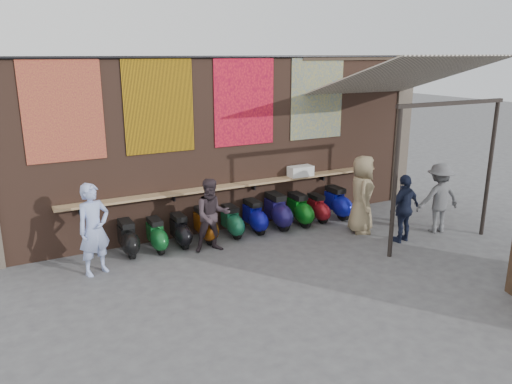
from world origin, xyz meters
TOP-DOWN VIEW (x-y plane):
  - ground at (0.00, 0.00)m, footprint 70.00×70.00m
  - brick_wall at (0.00, 2.70)m, footprint 10.00×0.40m
  - pier_right at (5.20, 2.70)m, footprint 0.50×0.50m
  - eating_counter at (0.00, 2.33)m, footprint 8.00×0.32m
  - shelf_box at (1.75, 2.30)m, footprint 0.62×0.31m
  - tapestry_redgold at (-3.60, 2.48)m, footprint 1.50×0.02m
  - tapestry_sun at (-1.70, 2.48)m, footprint 1.50×0.02m
  - tapestry_orange at (0.30, 2.48)m, footprint 1.50×0.02m
  - tapestry_multi at (2.30, 2.48)m, footprint 1.50×0.02m
  - hang_rail at (0.00, 2.47)m, footprint 9.50×0.06m
  - scooter_stool_0 at (-2.65, 2.01)m, footprint 0.34×0.76m
  - scooter_stool_1 at (-2.06, 1.96)m, footprint 0.33×0.73m
  - scooter_stool_2 at (-1.52, 1.99)m, footprint 0.33×0.73m
  - scooter_stool_3 at (-0.94, 2.00)m, footprint 0.36×0.79m
  - scooter_stool_4 at (-0.28, 2.01)m, footprint 0.33×0.74m
  - scooter_stool_5 at (0.31, 2.02)m, footprint 0.36×0.79m
  - scooter_stool_6 at (0.92, 2.01)m, footprint 0.39×0.88m
  - scooter_stool_7 at (1.52, 1.95)m, footprint 0.36×0.81m
  - scooter_stool_8 at (2.07, 1.98)m, footprint 0.32×0.70m
  - scooter_stool_9 at (2.66, 1.97)m, footprint 0.37×0.83m
  - diner_left at (-3.40, 1.40)m, footprint 0.75×0.62m
  - diner_right at (-1.01, 1.40)m, footprint 0.85×0.72m
  - shopper_navy at (2.95, -0.06)m, footprint 0.94×0.50m
  - shopper_grey at (4.11, 0.04)m, footprint 1.17×0.82m
  - shopper_tan at (2.52, 0.87)m, footprint 0.98×1.06m
  - awning_canvas at (3.50, 0.90)m, footprint 3.20×3.28m
  - awning_ledger at (3.50, 2.49)m, footprint 3.30×0.08m
  - awning_header at (3.50, -0.60)m, footprint 3.00×0.08m
  - awning_post_left at (2.10, -0.60)m, footprint 0.09×0.09m
  - awning_post_right at (4.90, -0.60)m, footprint 0.09×0.09m

SIDE VIEW (x-z plane):
  - ground at x=0.00m, z-range 0.00..0.00m
  - scooter_stool_8 at x=2.07m, z-range 0.00..0.67m
  - scooter_stool_2 at x=-1.52m, z-range 0.00..0.69m
  - scooter_stool_1 at x=-2.06m, z-range 0.00..0.69m
  - scooter_stool_4 at x=-0.28m, z-range 0.00..0.71m
  - scooter_stool_0 at x=-2.65m, z-range 0.00..0.72m
  - scooter_stool_5 at x=0.31m, z-range 0.00..0.75m
  - scooter_stool_3 at x=-0.94m, z-range 0.00..0.75m
  - scooter_stool_7 at x=1.52m, z-range 0.00..0.77m
  - scooter_stool_9 at x=2.66m, z-range 0.00..0.79m
  - scooter_stool_6 at x=0.92m, z-range 0.00..0.83m
  - shopper_navy at x=2.95m, z-range 0.00..1.53m
  - diner_right at x=-1.01m, z-range 0.00..1.57m
  - shopper_grey at x=4.11m, z-range 0.00..1.64m
  - diner_left at x=-3.40m, z-range 0.00..1.77m
  - shopper_tan at x=2.52m, z-range 0.00..1.82m
  - eating_counter at x=0.00m, z-range 1.08..1.12m
  - shelf_box at x=1.75m, z-range 1.12..1.38m
  - awning_post_left at x=2.10m, z-range 0.00..3.10m
  - awning_post_right at x=4.90m, z-range 0.00..3.10m
  - brick_wall at x=0.00m, z-range 0.00..4.00m
  - pier_right at x=5.20m, z-range 0.00..4.00m
  - tapestry_redgold at x=-3.60m, z-range 2.00..4.00m
  - tapestry_sun at x=-1.70m, z-range 2.00..4.00m
  - tapestry_orange at x=0.30m, z-range 2.00..4.00m
  - tapestry_multi at x=2.30m, z-range 2.00..4.00m
  - awning_header at x=3.50m, z-range 3.04..3.12m
  - awning_canvas at x=3.50m, z-range 3.07..4.03m
  - awning_ledger at x=3.50m, z-range 3.89..4.01m
  - hang_rail at x=0.00m, z-range 3.95..4.01m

